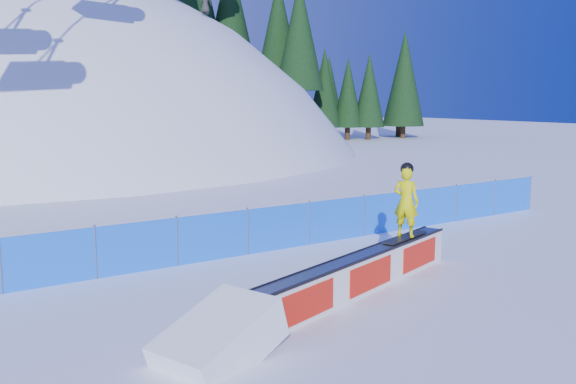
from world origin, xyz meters
TOP-DOWN VIEW (x-y plane):
  - ground at (0.00, 0.00)m, footprint 160.00×160.00m
  - snow_hill at (0.00, 42.00)m, footprint 64.00×64.00m
  - treeline at (24.23, 41.12)m, footprint 26.47×13.48m
  - safety_fence at (0.00, 4.50)m, footprint 22.05×0.05m
  - rail_box at (-0.66, 0.34)m, footprint 6.78×2.63m
  - snow_ramp at (-4.81, -1.02)m, footprint 2.34×1.85m
  - snowboarder at (1.18, 0.93)m, footprint 1.71×0.82m

SIDE VIEW (x-z plane):
  - snow_hill at x=0.00m, z-range -50.00..14.00m
  - ground at x=0.00m, z-range 0.00..0.00m
  - snow_ramp at x=-4.81m, z-range -0.64..0.64m
  - rail_box at x=-0.66m, z-range -0.01..0.83m
  - safety_fence at x=0.00m, z-range -0.05..1.25m
  - snowboarder at x=1.18m, z-range 0.82..2.60m
  - treeline at x=24.23m, z-range -1.26..19.67m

